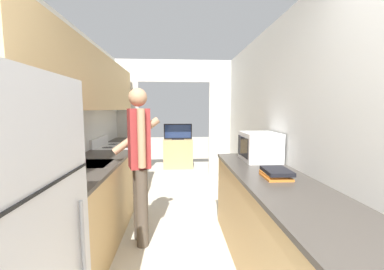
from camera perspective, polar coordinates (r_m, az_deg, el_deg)
The scene contains 11 objects.
wall_left at distance 2.80m, azimuth -28.94°, elevation 5.91°, with size 0.38×6.93×2.50m.
wall_right at distance 2.42m, azimuth 25.33°, elevation 0.05°, with size 0.06×6.93×2.50m.
wall_far_with_doorway at distance 5.00m, azimuth -4.31°, elevation 5.56°, with size 2.78×0.06×2.50m.
counter_left at distance 3.23m, azimuth -20.97°, elevation -12.79°, with size 0.62×3.51×0.91m.
counter_right at distance 2.26m, azimuth 20.06°, elevation -21.27°, with size 0.62×2.36×0.91m.
range_oven at distance 4.02m, azimuth -17.21°, elevation -8.81°, with size 0.66×0.78×1.05m.
person at distance 2.64m, azimuth -12.62°, elevation -6.23°, with size 0.54×0.45×1.71m.
microwave at distance 2.77m, azimuth 16.04°, elevation -2.71°, with size 0.38×0.45×0.32m.
book_stack at distance 2.15m, azimuth 19.66°, elevation -8.71°, with size 0.23×0.28×0.07m.
tv_cabinet at distance 6.00m, azimuth -3.40°, elevation -4.50°, with size 0.73×0.42×0.73m.
television at distance 5.87m, azimuth -3.43°, elevation 0.77°, with size 0.70×0.16×0.39m.
Camera 1 is at (0.05, -0.43, 1.49)m, focal length 22.00 mm.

